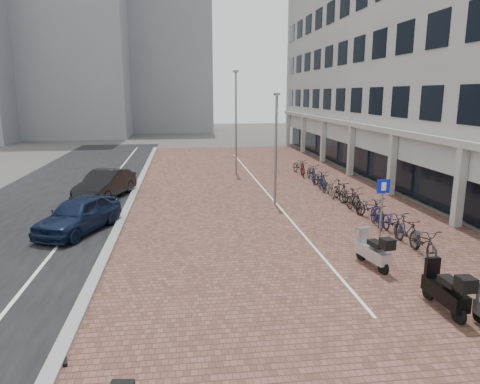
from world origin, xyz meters
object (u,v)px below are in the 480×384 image
object	(u,v)px
scooter_front	(373,250)
scooter_mid	(445,289)
parking_sign	(382,201)
car_navy	(79,215)
car_dark	(105,184)

from	to	relation	value
scooter_front	scooter_mid	world-z (taller)	scooter_mid
scooter_front	parking_sign	size ratio (longest dim) A/B	0.71
car_navy	parking_sign	distance (m)	11.72
parking_sign	scooter_front	bearing A→B (deg)	-126.81
scooter_front	car_dark	bearing A→B (deg)	122.19
car_dark	scooter_mid	bearing A→B (deg)	-35.13
car_dark	scooter_front	distance (m)	14.91
car_navy	scooter_mid	distance (m)	13.40
car_dark	scooter_front	xyz separation A→B (m)	(10.00, -11.05, -0.15)
scooter_front	parking_sign	world-z (taller)	parking_sign
car_navy	scooter_mid	world-z (taller)	car_navy
car_dark	scooter_mid	distance (m)	17.62
car_navy	car_dark	size ratio (longest dim) A/B	0.94
car_dark	parking_sign	bearing A→B (deg)	-20.28
scooter_front	parking_sign	xyz separation A→B (m)	(1.25, 2.19, 1.03)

